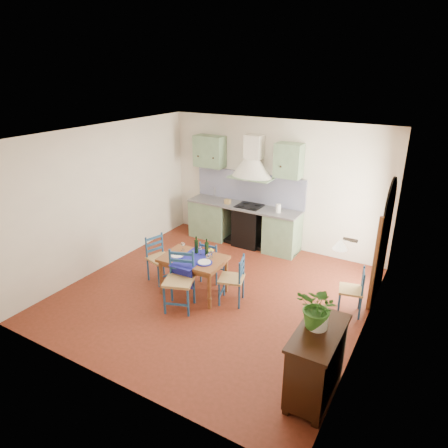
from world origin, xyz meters
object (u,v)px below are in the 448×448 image
at_px(dining_table, 194,262).
at_px(sideboard, 316,361).
at_px(chair_near, 179,280).
at_px(potted_plant, 319,308).

relative_size(dining_table, sideboard, 1.08).
relative_size(dining_table, chair_near, 1.15).
distance_m(dining_table, potted_plant, 2.87).
height_order(chair_near, potted_plant, potted_plant).
relative_size(chair_near, potted_plant, 1.84).
bearing_deg(potted_plant, chair_near, 164.74).
height_order(dining_table, sideboard, dining_table).
xyz_separation_m(chair_near, potted_plant, (2.50, -0.68, 0.69)).
height_order(chair_near, sideboard, chair_near).
bearing_deg(sideboard, chair_near, 163.81).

